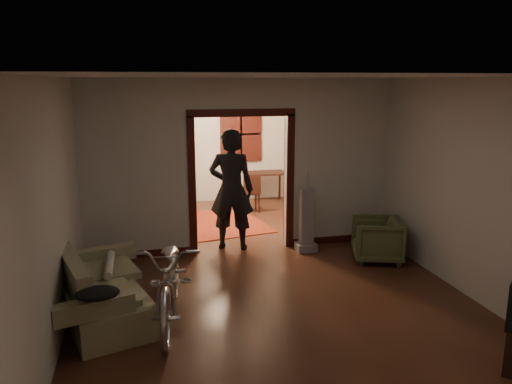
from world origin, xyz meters
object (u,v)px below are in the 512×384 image
object	(u,v)px
person	(231,190)
armchair	(377,239)
bicycle	(171,278)
locker	(148,168)
desk	(264,187)
sofa	(100,283)

from	to	relation	value
person	armchair	bearing A→B (deg)	171.43
bicycle	person	xyz separation A→B (m)	(1.15, 2.37, 0.48)
person	locker	size ratio (longest dim) A/B	1.12
person	locker	distance (m)	3.25
armchair	desk	world-z (taller)	desk
person	locker	xyz separation A→B (m)	(-1.28, 2.99, -0.10)
bicycle	person	distance (m)	2.68
bicycle	armchair	world-z (taller)	bicycle
bicycle	desk	xyz separation A→B (m)	(2.48, 5.40, -0.18)
bicycle	sofa	bearing A→B (deg)	168.77
sofa	locker	bearing A→B (deg)	65.50
armchair	locker	distance (m)	5.33
bicycle	locker	distance (m)	5.38
sofa	bicycle	xyz separation A→B (m)	(0.82, -0.28, 0.10)
sofa	person	distance (m)	2.93
armchair	person	xyz separation A→B (m)	(-2.10, 1.09, 0.67)
sofa	desk	bearing A→B (deg)	40.46
sofa	person	world-z (taller)	person
bicycle	armchair	distance (m)	3.50
armchair	locker	bearing A→B (deg)	-122.20
bicycle	desk	distance (m)	5.95
armchair	locker	size ratio (longest dim) A/B	0.41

